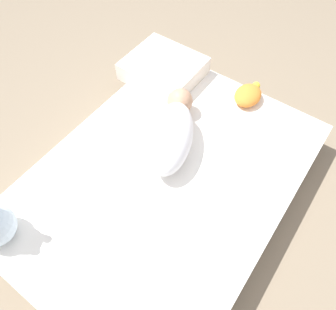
# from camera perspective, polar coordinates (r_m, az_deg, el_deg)

# --- Properties ---
(ground_plane) EXTENTS (12.00, 12.00, 0.00)m
(ground_plane) POSITION_cam_1_polar(r_m,az_deg,el_deg) (1.62, -0.48, -6.58)
(ground_plane) COLOR #7A6B56
(bed_mattress) EXTENTS (1.43, 1.03, 0.17)m
(bed_mattress) POSITION_cam_1_polar(r_m,az_deg,el_deg) (1.55, -0.51, -5.06)
(bed_mattress) COLOR white
(bed_mattress) RESTS_ON ground_plane
(swaddled_baby) EXTENTS (0.50, 0.35, 0.18)m
(swaddled_baby) POSITION_cam_1_polar(r_m,az_deg,el_deg) (1.50, 0.75, 3.98)
(swaddled_baby) COLOR white
(swaddled_baby) RESTS_ON bed_mattress
(pillow) EXTENTS (0.35, 0.39, 0.10)m
(pillow) POSITION_cam_1_polar(r_m,az_deg,el_deg) (1.85, -0.78, 14.80)
(pillow) COLOR white
(pillow) RESTS_ON bed_mattress
(turtle_plush) EXTENTS (0.20, 0.13, 0.07)m
(turtle_plush) POSITION_cam_1_polar(r_m,az_deg,el_deg) (1.78, 13.80, 10.14)
(turtle_plush) COLOR orange
(turtle_plush) RESTS_ON bed_mattress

